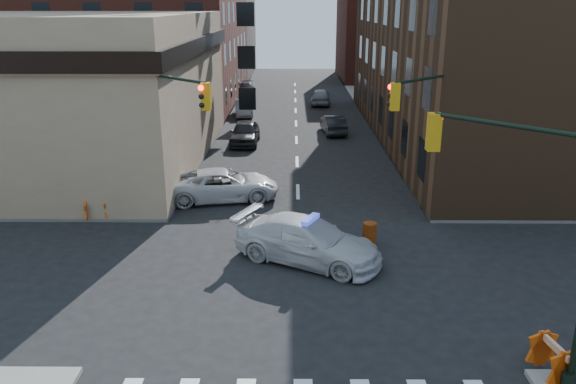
{
  "coord_description": "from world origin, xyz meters",
  "views": [
    {
      "loc": [
        -0.3,
        -18.39,
        9.51
      ],
      "look_at": [
        -0.47,
        3.39,
        2.2
      ],
      "focal_mm": 35.0,
      "sensor_mm": 36.0,
      "label": 1
    }
  ],
  "objects_px": {
    "pickup": "(223,185)",
    "parked_car_wnear": "(245,133)",
    "pedestrian_a": "(117,177)",
    "barrel_bank": "(245,192)",
    "police_car": "(308,241)",
    "pedestrian_b": "(94,189)",
    "parked_car_wfar": "(244,108)",
    "barrel_road": "(369,234)",
    "barricade_se_a": "(553,358)",
    "barricade_nw_a": "(137,196)",
    "parked_car_enear": "(333,124)"
  },
  "relations": [
    {
      "from": "pickup",
      "to": "parked_car_wnear",
      "type": "distance_m",
      "value": 12.07
    },
    {
      "from": "pedestrian_a",
      "to": "barrel_bank",
      "type": "distance_m",
      "value": 6.81
    },
    {
      "from": "police_car",
      "to": "barrel_bank",
      "type": "distance_m",
      "value": 7.6
    },
    {
      "from": "pickup",
      "to": "pedestrian_b",
      "type": "height_order",
      "value": "pedestrian_b"
    },
    {
      "from": "police_car",
      "to": "parked_car_wfar",
      "type": "relative_size",
      "value": 1.36
    },
    {
      "from": "pedestrian_a",
      "to": "barrel_road",
      "type": "xyz_separation_m",
      "value": [
        12.3,
        -6.5,
        -0.48
      ]
    },
    {
      "from": "barricade_se_a",
      "to": "barricade_nw_a",
      "type": "xyz_separation_m",
      "value": [
        -14.5,
        13.21,
        -0.03
      ]
    },
    {
      "from": "pickup",
      "to": "pedestrian_b",
      "type": "xyz_separation_m",
      "value": [
        -6.0,
        -1.67,
        0.3
      ]
    },
    {
      "from": "pickup",
      "to": "pedestrian_b",
      "type": "distance_m",
      "value": 6.24
    },
    {
      "from": "pickup",
      "to": "barrel_bank",
      "type": "xyz_separation_m",
      "value": [
        1.12,
        -0.26,
        -0.29
      ]
    },
    {
      "from": "police_car",
      "to": "pedestrian_b",
      "type": "height_order",
      "value": "pedestrian_b"
    },
    {
      "from": "pedestrian_b",
      "to": "barrel_bank",
      "type": "distance_m",
      "value": 7.28
    },
    {
      "from": "barrel_road",
      "to": "parked_car_enear",
      "type": "bearing_deg",
      "value": 90.1
    },
    {
      "from": "pickup",
      "to": "barrel_road",
      "type": "height_order",
      "value": "pickup"
    },
    {
      "from": "parked_car_enear",
      "to": "barrel_road",
      "type": "bearing_deg",
      "value": 84.52
    },
    {
      "from": "pickup",
      "to": "parked_car_wfar",
      "type": "xyz_separation_m",
      "value": [
        -0.85,
        22.65,
        -0.08
      ]
    },
    {
      "from": "parked_car_wnear",
      "to": "pickup",
      "type": "bearing_deg",
      "value": -89.55
    },
    {
      "from": "pedestrian_b",
      "to": "barricade_se_a",
      "type": "relative_size",
      "value": 1.46
    },
    {
      "from": "police_car",
      "to": "barricade_se_a",
      "type": "height_order",
      "value": "police_car"
    },
    {
      "from": "parked_car_wfar",
      "to": "parked_car_enear",
      "type": "relative_size",
      "value": 1.0
    },
    {
      "from": "pickup",
      "to": "pedestrian_a",
      "type": "xyz_separation_m",
      "value": [
        -5.61,
        0.71,
        0.2
      ]
    },
    {
      "from": "pedestrian_b",
      "to": "barricade_nw_a",
      "type": "bearing_deg",
      "value": 25.7
    },
    {
      "from": "police_car",
      "to": "barrel_road",
      "type": "distance_m",
      "value": 2.98
    },
    {
      "from": "pickup",
      "to": "parked_car_wfar",
      "type": "height_order",
      "value": "pickup"
    },
    {
      "from": "parked_car_wfar",
      "to": "pedestrian_b",
      "type": "distance_m",
      "value": 24.86
    },
    {
      "from": "parked_car_enear",
      "to": "barrel_bank",
      "type": "height_order",
      "value": "parked_car_enear"
    },
    {
      "from": "parked_car_enear",
      "to": "barrel_road",
      "type": "xyz_separation_m",
      "value": [
        0.04,
        -21.28,
        -0.2
      ]
    },
    {
      "from": "pedestrian_b",
      "to": "barricade_nw_a",
      "type": "xyz_separation_m",
      "value": [
        1.9,
        0.43,
        -0.48
      ]
    },
    {
      "from": "police_car",
      "to": "barricade_nw_a",
      "type": "distance_m",
      "value": 10.17
    },
    {
      "from": "barrel_road",
      "to": "barricade_nw_a",
      "type": "distance_m",
      "value": 11.71
    },
    {
      "from": "parked_car_wfar",
      "to": "pedestrian_a",
      "type": "xyz_separation_m",
      "value": [
        -4.76,
        -21.94,
        0.28
      ]
    },
    {
      "from": "parked_car_wfar",
      "to": "pedestrian_a",
      "type": "distance_m",
      "value": 22.45
    },
    {
      "from": "pedestrian_a",
      "to": "barricade_se_a",
      "type": "bearing_deg",
      "value": -18.8
    },
    {
      "from": "parked_car_enear",
      "to": "pedestrian_a",
      "type": "xyz_separation_m",
      "value": [
        -12.26,
        -14.77,
        0.28
      ]
    },
    {
      "from": "parked_car_wfar",
      "to": "barricade_se_a",
      "type": "relative_size",
      "value": 3.36
    },
    {
      "from": "police_car",
      "to": "barricade_se_a",
      "type": "distance_m",
      "value": 9.57
    },
    {
      "from": "pedestrian_a",
      "to": "barrel_bank",
      "type": "bearing_deg",
      "value": 16.42
    },
    {
      "from": "pickup",
      "to": "pedestrian_a",
      "type": "distance_m",
      "value": 5.65
    },
    {
      "from": "barrel_bank",
      "to": "parked_car_enear",
      "type": "bearing_deg",
      "value": 70.62
    },
    {
      "from": "parked_car_wnear",
      "to": "parked_car_wfar",
      "type": "xyz_separation_m",
      "value": [
        -0.97,
        10.58,
        -0.11
      ]
    },
    {
      "from": "pedestrian_b",
      "to": "barrel_road",
      "type": "distance_m",
      "value": 13.36
    },
    {
      "from": "police_car",
      "to": "barricade_nw_a",
      "type": "xyz_separation_m",
      "value": [
        -8.21,
        6.0,
        -0.24
      ]
    },
    {
      "from": "pedestrian_a",
      "to": "police_car",
      "type": "bearing_deg",
      "value": -14.64
    },
    {
      "from": "pedestrian_b",
      "to": "barrel_road",
      "type": "bearing_deg",
      "value": -5.04
    },
    {
      "from": "parked_car_enear",
      "to": "barricade_se_a",
      "type": "relative_size",
      "value": 3.38
    },
    {
      "from": "parked_car_wfar",
      "to": "parked_car_enear",
      "type": "distance_m",
      "value": 10.38
    },
    {
      "from": "barrel_bank",
      "to": "barricade_nw_a",
      "type": "xyz_separation_m",
      "value": [
        -5.22,
        -0.98,
        0.11
      ]
    },
    {
      "from": "parked_car_wnear",
      "to": "barricade_nw_a",
      "type": "xyz_separation_m",
      "value": [
        -4.22,
        -13.3,
        -0.21
      ]
    },
    {
      "from": "police_car",
      "to": "barricade_se_a",
      "type": "relative_size",
      "value": 4.57
    },
    {
      "from": "police_car",
      "to": "pedestrian_b",
      "type": "xyz_separation_m",
      "value": [
        -10.11,
        5.57,
        0.23
      ]
    }
  ]
}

